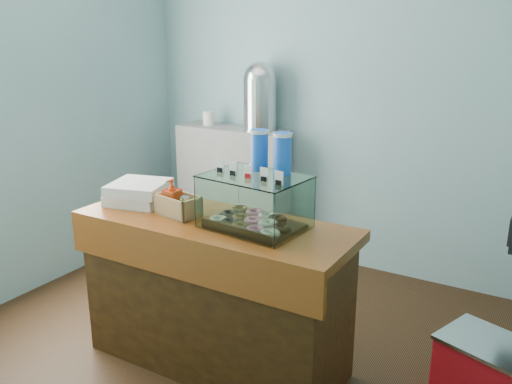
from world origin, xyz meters
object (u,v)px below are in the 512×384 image
Objects in this scene: red_cooler at (485,376)px; counter at (215,293)px; display_case at (258,197)px; coffee_urn at (260,95)px.

counter is at bearing -146.35° from red_cooler.
coffee_urn reaches higher than display_case.
counter is at bearing -161.86° from display_case.
red_cooler is at bearing 20.47° from display_case.
counter is 2.85× the size of display_case.
display_case is at bearing -145.94° from red_cooler.
counter is 2.82× the size of coffee_urn.
counter is 1.95m from coffee_urn.
display_case is 0.99× the size of coffee_urn.
counter is 0.66m from display_case.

